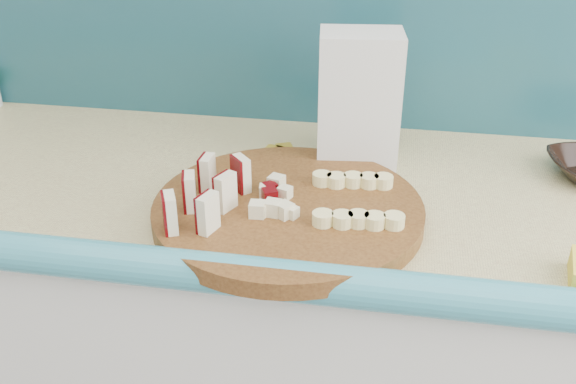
% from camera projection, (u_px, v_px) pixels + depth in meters
% --- Properties ---
extents(kitchen_counter, '(2.20, 0.63, 0.91)m').
position_uv_depth(kitchen_counter, '(268.00, 365.00, 1.38)').
color(kitchen_counter, silver).
rests_on(kitchen_counter, ground).
extents(backsplash, '(2.20, 0.02, 0.50)m').
position_uv_depth(backsplash, '(291.00, 4.00, 1.29)').
color(backsplash, teal).
rests_on(backsplash, kitchen_counter).
extents(cutting_board, '(0.49, 0.49, 0.03)m').
position_uv_depth(cutting_board, '(288.00, 210.00, 1.03)').
color(cutting_board, '#40200D').
rests_on(cutting_board, kitchen_counter).
extents(apple_wedges, '(0.10, 0.18, 0.06)m').
position_uv_depth(apple_wedges, '(207.00, 192.00, 1.00)').
color(apple_wedges, beige).
rests_on(apple_wedges, cutting_board).
extents(apple_chunks, '(0.07, 0.08, 0.02)m').
position_uv_depth(apple_chunks, '(271.00, 197.00, 1.02)').
color(apple_chunks, '#FFF4CB').
rests_on(apple_chunks, cutting_board).
extents(banana_slices, '(0.15, 0.18, 0.02)m').
position_uv_depth(banana_slices, '(355.00, 199.00, 1.02)').
color(banana_slices, '#EFE292').
rests_on(banana_slices, cutting_board).
extents(flour_bag, '(0.16, 0.12, 0.25)m').
position_uv_depth(flour_bag, '(359.00, 100.00, 1.16)').
color(flour_bag, silver).
rests_on(flour_bag, kitchen_counter).
extents(banana_peel, '(0.20, 0.16, 0.01)m').
position_uv_depth(banana_peel, '(289.00, 162.00, 1.21)').
color(banana_peel, gold).
rests_on(banana_peel, kitchen_counter).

